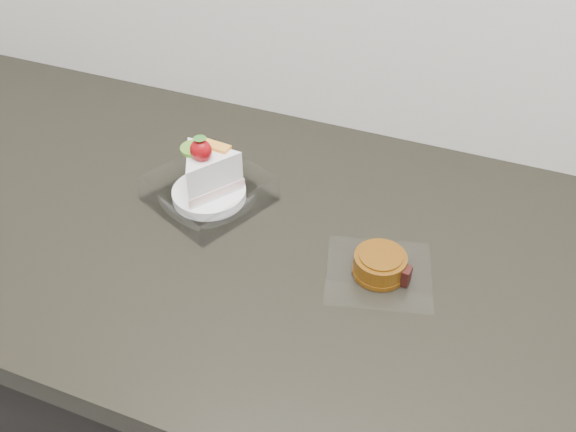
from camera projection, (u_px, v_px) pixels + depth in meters
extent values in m
cube|color=black|center=(410.00, 285.00, 0.86)|extent=(2.04, 0.64, 0.04)
cube|color=white|center=(210.00, 199.00, 0.97)|extent=(0.20, 0.20, 0.00)
cylinder|color=white|center=(209.00, 194.00, 0.96)|extent=(0.11, 0.11, 0.02)
ellipsoid|color=#B00B13|center=(201.00, 150.00, 0.90)|extent=(0.03, 0.03, 0.03)
cone|color=#2D7223|center=(200.00, 141.00, 0.89)|extent=(0.02, 0.02, 0.01)
cylinder|color=#669E2D|center=(194.00, 149.00, 0.92)|extent=(0.04, 0.04, 0.01)
cube|color=#FD9C30|center=(214.00, 146.00, 0.93)|extent=(0.05, 0.02, 0.01)
cube|color=white|center=(379.00, 273.00, 0.85)|extent=(0.17, 0.16, 0.00)
cylinder|color=brown|center=(380.00, 264.00, 0.84)|extent=(0.09, 0.09, 0.03)
cylinder|color=brown|center=(379.00, 271.00, 0.85)|extent=(0.10, 0.10, 0.01)
cylinder|color=brown|center=(381.00, 256.00, 0.83)|extent=(0.08, 0.08, 0.00)
cube|color=black|center=(403.00, 275.00, 0.83)|extent=(0.02, 0.02, 0.03)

